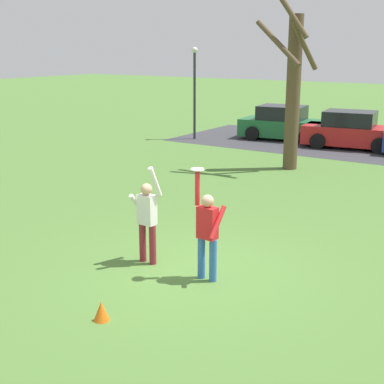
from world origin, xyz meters
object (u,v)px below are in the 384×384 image
object	(u,v)px
parked_car_red	(352,131)
person_defender	(147,216)
field_cone_orange	(101,311)
bare_tree_tall	(293,86)
parked_car_green	(284,124)
lamppost_by_lot	(195,84)
frisbee_disc	(197,169)
person_catcher	(207,230)

from	to	relation	value
parked_car_red	person_defender	bearing A→B (deg)	-94.66
field_cone_orange	bare_tree_tall	bearing A→B (deg)	99.74
parked_car_green	bare_tree_tall	distance (m)	6.90
parked_car_green	parked_car_red	size ratio (longest dim) A/B	1.00
person_defender	lamppost_by_lot	distance (m)	15.52
bare_tree_tall	field_cone_orange	distance (m)	12.52
frisbee_disc	bare_tree_tall	world-z (taller)	bare_tree_tall
parked_car_green	parked_car_red	world-z (taller)	same
frisbee_disc	parked_car_green	size ratio (longest dim) A/B	0.06
parked_car_green	field_cone_orange	xyz separation A→B (m)	(4.93, -17.92, -0.57)
parked_car_red	person_catcher	bearing A→B (deg)	-89.29
bare_tree_tall	lamppost_by_lot	world-z (taller)	bare_tree_tall
person_defender	parked_car_green	size ratio (longest dim) A/B	0.47
bare_tree_tall	field_cone_orange	size ratio (longest dim) A/B	19.78
frisbee_disc	field_cone_orange	distance (m)	3.01
person_defender	parked_car_green	distance (m)	16.12
person_defender	parked_car_red	size ratio (longest dim) A/B	0.47
frisbee_disc	field_cone_orange	world-z (taller)	frisbee_disc
frisbee_disc	lamppost_by_lot	world-z (taller)	lamppost_by_lot
person_defender	frisbee_disc	size ratio (longest dim) A/B	8.35
person_catcher	parked_car_red	world-z (taller)	person_catcher
person_catcher	parked_car_red	size ratio (longest dim) A/B	0.48
person_defender	parked_car_red	distance (m)	15.19
parked_car_green	lamppost_by_lot	world-z (taller)	lamppost_by_lot
frisbee_disc	bare_tree_tall	distance (m)	10.08
person_catcher	bare_tree_tall	xyz separation A→B (m)	(-2.63, 9.76, 1.94)
frisbee_disc	parked_car_green	distance (m)	16.56
person_catcher	lamppost_by_lot	distance (m)	16.31
person_defender	parked_car_green	bearing A→B (deg)	106.26
parked_car_green	lamppost_by_lot	xyz separation A→B (m)	(-3.61, -2.21, 1.86)
person_catcher	bare_tree_tall	distance (m)	10.29
parked_car_red	field_cone_orange	xyz separation A→B (m)	(1.57, -17.49, -0.57)
field_cone_orange	person_catcher	bearing A→B (deg)	76.01
person_defender	bare_tree_tall	xyz separation A→B (m)	(-1.19, 9.72, 1.94)
person_defender	bare_tree_tall	distance (m)	9.98
person_defender	field_cone_orange	distance (m)	2.61
parked_car_red	lamppost_by_lot	world-z (taller)	lamppost_by_lot
frisbee_disc	lamppost_by_lot	size ratio (longest dim) A/B	0.06
person_catcher	person_defender	bearing A→B (deg)	0.00
person_catcher	person_defender	world-z (taller)	person_catcher
person_catcher	field_cone_orange	bearing A→B (deg)	77.69
field_cone_orange	parked_car_green	bearing A→B (deg)	105.40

